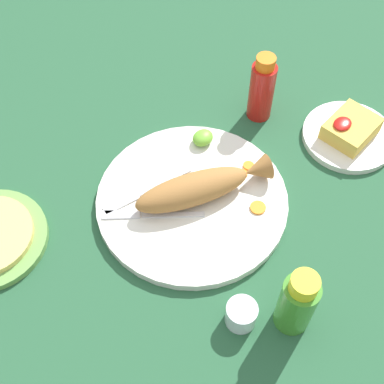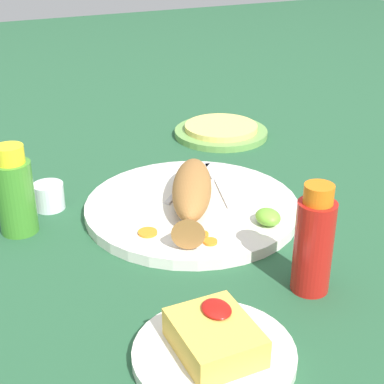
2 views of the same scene
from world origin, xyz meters
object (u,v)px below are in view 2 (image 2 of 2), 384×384
object	(u,v)px
hot_sauce_bottle_red	(314,242)
hot_sauce_bottle_green	(15,193)
fork_far	(218,181)
fried_fish	(192,192)
fork_near	(191,179)
salt_cup	(49,198)
tortilla_plate	(221,133)
side_plate_fries	(214,355)
main_plate	(192,207)

from	to	relation	value
hot_sauce_bottle_red	hot_sauce_bottle_green	distance (m)	0.46
fork_far	fried_fish	bearing A→B (deg)	145.21
fork_near	salt_cup	xyz separation A→B (m)	(0.03, 0.25, 0.00)
salt_cup	fried_fish	bearing A→B (deg)	-122.57
tortilla_plate	salt_cup	bearing A→B (deg)	113.76
fork_far	hot_sauce_bottle_green	world-z (taller)	hot_sauce_bottle_green
fork_far	side_plate_fries	distance (m)	0.44
hot_sauce_bottle_red	side_plate_fries	distance (m)	0.20
fork_near	salt_cup	bearing A→B (deg)	129.07
hot_sauce_bottle_red	hot_sauce_bottle_green	xyz separation A→B (m)	(0.33, 0.32, -0.01)
hot_sauce_bottle_red	salt_cup	bearing A→B (deg)	34.64
fork_near	side_plate_fries	distance (m)	0.45
hot_sauce_bottle_red	hot_sauce_bottle_green	bearing A→B (deg)	44.95
hot_sauce_bottle_green	salt_cup	world-z (taller)	hot_sauce_bottle_green
fork_far	hot_sauce_bottle_green	size ratio (longest dim) A/B	1.26
fork_near	hot_sauce_bottle_red	distance (m)	0.35
main_plate	fork_near	xyz separation A→B (m)	(0.08, -0.04, 0.01)
main_plate	fried_fish	world-z (taller)	fried_fish
fork_far	hot_sauce_bottle_red	xyz separation A→B (m)	(-0.32, 0.03, 0.05)
main_plate	fork_far	size ratio (longest dim) A/B	1.97
fried_fish	hot_sauce_bottle_red	size ratio (longest dim) A/B	1.68
hot_sauce_bottle_red	tortilla_plate	bearing A→B (deg)	-16.00
hot_sauce_bottle_red	fork_far	bearing A→B (deg)	-4.64
main_plate	side_plate_fries	world-z (taller)	main_plate
hot_sauce_bottle_red	fried_fish	bearing A→B (deg)	13.08
fried_fish	fork_near	world-z (taller)	fried_fish
hot_sauce_bottle_red	salt_cup	world-z (taller)	hot_sauce_bottle_red
fork_far	hot_sauce_bottle_red	world-z (taller)	hot_sauce_bottle_red
main_plate	fork_near	world-z (taller)	fork_near
main_plate	fried_fish	bearing A→B (deg)	152.90
side_plate_fries	fork_near	bearing A→B (deg)	-21.72
fork_near	hot_sauce_bottle_red	xyz separation A→B (m)	(-0.35, -0.01, 0.05)
hot_sauce_bottle_green	hot_sauce_bottle_red	bearing A→B (deg)	-135.05
hot_sauce_bottle_red	tortilla_plate	world-z (taller)	hot_sauce_bottle_red
fried_fish	hot_sauce_bottle_green	distance (m)	0.28
salt_cup	tortilla_plate	bearing A→B (deg)	-66.24
main_plate	salt_cup	bearing A→B (deg)	61.41
fried_fish	fork_far	xyz separation A→B (m)	(0.07, -0.08, -0.03)
fork_far	hot_sauce_bottle_red	distance (m)	0.33
fork_far	tortilla_plate	bearing A→B (deg)	-13.03
fork_near	fork_far	size ratio (longest dim) A/B	0.79
hot_sauce_bottle_green	tortilla_plate	size ratio (longest dim) A/B	0.69
main_plate	tortilla_plate	world-z (taller)	main_plate
salt_cup	tortilla_plate	distance (m)	0.47
side_plate_fries	fork_far	bearing A→B (deg)	-27.81
main_plate	salt_cup	world-z (taller)	salt_cup
fork_far	salt_cup	size ratio (longest dim) A/B	3.53
salt_cup	main_plate	bearing A→B (deg)	-118.59
main_plate	side_plate_fries	size ratio (longest dim) A/B	1.91
main_plate	hot_sauce_bottle_green	world-z (taller)	hot_sauce_bottle_green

